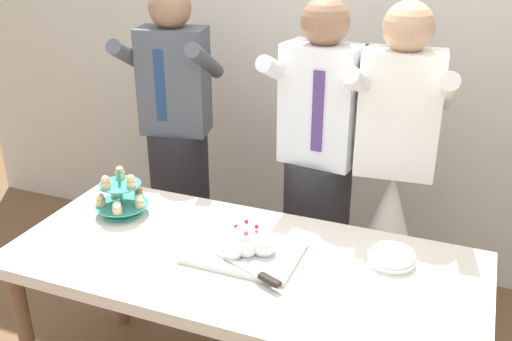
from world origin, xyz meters
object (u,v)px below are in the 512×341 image
(cupcake_stand, at_px, (121,197))
(plate_stack, at_px, (391,258))
(person_bride, at_px, (386,237))
(person_groom, at_px, (317,194))
(person_guest, at_px, (179,161))
(dessert_table, at_px, (242,274))
(main_cake_tray, at_px, (245,245))

(cupcake_stand, relative_size, plate_stack, 1.29)
(cupcake_stand, bearing_deg, person_bride, 27.90)
(person_groom, height_order, person_bride, same)
(person_guest, bearing_deg, dessert_table, -48.37)
(plate_stack, relative_size, person_bride, 0.11)
(main_cake_tray, relative_size, person_guest, 0.26)
(plate_stack, bearing_deg, person_guest, 153.29)
(person_bride, distance_m, person_guest, 1.17)
(dessert_table, height_order, person_groom, person_groom)
(plate_stack, bearing_deg, person_groom, 130.10)
(main_cake_tray, distance_m, plate_stack, 0.55)
(dessert_table, relative_size, person_groom, 1.08)
(main_cake_tray, relative_size, person_groom, 0.26)
(person_groom, bearing_deg, person_bride, 0.77)
(dessert_table, distance_m, person_bride, 0.83)
(plate_stack, bearing_deg, main_cake_tray, -164.51)
(dessert_table, bearing_deg, person_guest, 131.63)
(person_bride, bearing_deg, dessert_table, -122.27)
(main_cake_tray, relative_size, person_bride, 0.26)
(dessert_table, xyz_separation_m, main_cake_tray, (0.00, 0.03, 0.11))
(person_bride, height_order, person_guest, same)
(person_groom, bearing_deg, cupcake_stand, -142.17)
(plate_stack, bearing_deg, person_bride, 99.93)
(person_groom, distance_m, person_bride, 0.38)
(main_cake_tray, distance_m, person_guest, 1.05)
(cupcake_stand, distance_m, person_bride, 1.23)
(main_cake_tray, height_order, person_bride, person_bride)
(plate_stack, height_order, person_bride, person_bride)
(cupcake_stand, xyz_separation_m, main_cake_tray, (0.62, -0.11, -0.04))
(person_groom, relative_size, person_guest, 1.00)
(person_guest, bearing_deg, plate_stack, -26.71)
(dessert_table, bearing_deg, person_bride, 57.73)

